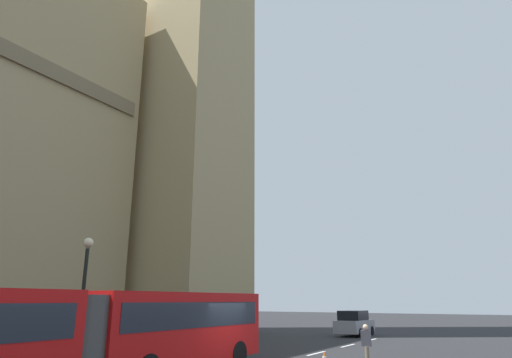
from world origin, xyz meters
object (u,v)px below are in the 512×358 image
object	(u,v)px
street_lamp	(83,290)
pedestrian_near_cones	(367,345)
articulated_bus	(70,331)
sedan_lead	(354,323)

from	to	relation	value
street_lamp	pedestrian_near_cones	distance (m)	11.97
articulated_bus	sedan_lead	size ratio (longest dim) A/B	3.96
pedestrian_near_cones	articulated_bus	bearing A→B (deg)	147.54
articulated_bus	pedestrian_near_cones	bearing A→B (deg)	-32.46
street_lamp	articulated_bus	bearing A→B (deg)	-129.85
street_lamp	pedestrian_near_cones	bearing A→B (deg)	-62.08
articulated_bus	street_lamp	distance (m)	6.01
articulated_bus	pedestrian_near_cones	distance (m)	11.02
sedan_lead	pedestrian_near_cones	distance (m)	17.06
articulated_bus	sedan_lead	xyz separation A→B (m)	(25.23, 0.16, -0.83)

